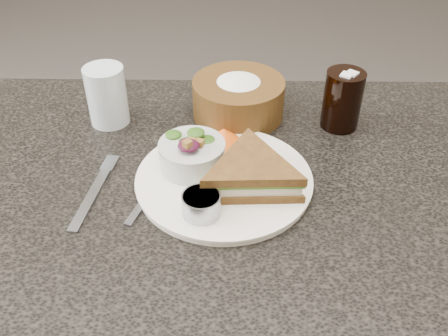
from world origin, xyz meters
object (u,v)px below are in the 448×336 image
at_px(dressing_ramekin, 201,205).
at_px(dinner_plate, 224,180).
at_px(bread_basket, 238,92).
at_px(salad_bowl, 192,151).
at_px(cola_glass, 343,97).
at_px(water_glass, 107,96).
at_px(sandwich, 251,174).
at_px(dining_table, 228,328).

bearing_deg(dressing_ramekin, dinner_plate, 69.76).
bearing_deg(bread_basket, salad_bowl, -112.88).
height_order(cola_glass, water_glass, cola_glass).
height_order(salad_bowl, cola_glass, cola_glass).
xyz_separation_m(salad_bowl, cola_glass, (0.26, 0.14, 0.02)).
relative_size(dinner_plate, cola_glass, 2.31).
distance_m(dinner_plate, sandwich, 0.05).
height_order(dining_table, cola_glass, cola_glass).
distance_m(sandwich, water_glass, 0.32).
xyz_separation_m(bread_basket, water_glass, (-0.24, -0.03, 0.01)).
xyz_separation_m(sandwich, dressing_ramekin, (-0.07, -0.06, -0.01)).
bearing_deg(dressing_ramekin, water_glass, 125.30).
xyz_separation_m(dinner_plate, water_glass, (-0.21, 0.18, 0.05)).
relative_size(dressing_ramekin, cola_glass, 0.47).
bearing_deg(sandwich, water_glass, 140.13).
bearing_deg(dressing_ramekin, bread_basket, 79.37).
xyz_separation_m(dinner_plate, dressing_ramekin, (-0.03, -0.08, 0.02)).
bearing_deg(sandwich, bread_basket, 92.38).
distance_m(dressing_ramekin, bread_basket, 0.29).
distance_m(salad_bowl, water_glass, 0.22).
bearing_deg(cola_glass, water_glass, 179.16).
distance_m(bread_basket, water_glass, 0.24).
distance_m(sandwich, cola_glass, 0.25).
height_order(dinner_plate, salad_bowl, salad_bowl).
relative_size(dressing_ramekin, water_glass, 0.52).
height_order(salad_bowl, bread_basket, bread_basket).
bearing_deg(cola_glass, salad_bowl, -151.10).
xyz_separation_m(dinner_plate, sandwich, (0.04, -0.02, 0.03)).
bearing_deg(water_glass, sandwich, -37.50).
bearing_deg(dinner_plate, dining_table, -53.91).
relative_size(salad_bowl, cola_glass, 0.89).
height_order(sandwich, salad_bowl, salad_bowl).
distance_m(dressing_ramekin, water_glass, 0.32).
xyz_separation_m(dining_table, sandwich, (0.03, -0.01, 0.41)).
bearing_deg(cola_glass, dinner_plate, -140.70).
relative_size(salad_bowl, water_glass, 0.97).
bearing_deg(cola_glass, dressing_ramekin, -133.30).
height_order(sandwich, dressing_ramekin, sandwich).
height_order(salad_bowl, water_glass, water_glass).
bearing_deg(bread_basket, dining_table, -94.04).
xyz_separation_m(salad_bowl, dressing_ramekin, (0.02, -0.11, -0.01)).
xyz_separation_m(dining_table, bread_basket, (0.02, 0.21, 0.42)).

